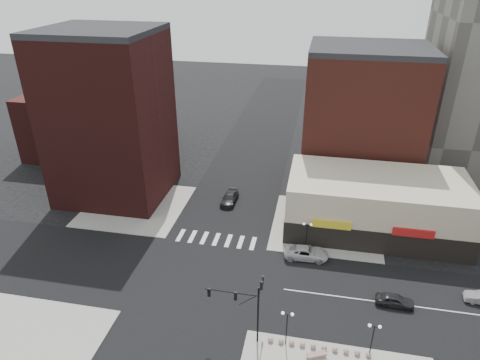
# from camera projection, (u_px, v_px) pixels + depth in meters

# --- Properties ---
(ground) EXTENTS (240.00, 240.00, 0.00)m
(ground) POSITION_uv_depth(u_px,v_px,m) (201.00, 278.00, 51.28)
(ground) COLOR black
(ground) RESTS_ON ground
(road_ew) EXTENTS (200.00, 14.00, 0.02)m
(road_ew) POSITION_uv_depth(u_px,v_px,m) (201.00, 278.00, 51.27)
(road_ew) COLOR black
(road_ew) RESTS_ON ground
(road_ns) EXTENTS (14.00, 200.00, 0.02)m
(road_ns) POSITION_uv_depth(u_px,v_px,m) (201.00, 278.00, 51.27)
(road_ns) COLOR black
(road_ns) RESTS_ON ground
(sidewalk_nw) EXTENTS (15.00, 15.00, 0.12)m
(sidewalk_nw) POSITION_uv_depth(u_px,v_px,m) (136.00, 206.00, 66.40)
(sidewalk_nw) COLOR gray
(sidewalk_nw) RESTS_ON ground
(sidewalk_ne) EXTENTS (15.00, 15.00, 0.12)m
(sidewalk_ne) POSITION_uv_depth(u_px,v_px,m) (325.00, 225.00, 61.42)
(sidewalk_ne) COLOR gray
(sidewalk_ne) RESTS_ON ground
(sidewalk_sw) EXTENTS (15.00, 15.00, 0.12)m
(sidewalk_sw) POSITION_uv_depth(u_px,v_px,m) (14.00, 356.00, 41.08)
(sidewalk_sw) COLOR gray
(sidewalk_sw) RESTS_ON ground
(building_nw) EXTENTS (16.00, 15.00, 25.00)m
(building_nw) POSITION_uv_depth(u_px,v_px,m) (110.00, 119.00, 64.99)
(building_nw) COLOR #381312
(building_nw) RESTS_ON ground
(building_nw_low) EXTENTS (20.00, 18.00, 12.00)m
(building_nw_low) POSITION_uv_depth(u_px,v_px,m) (89.00, 121.00, 83.72)
(building_nw_low) COLOR #381312
(building_nw_low) RESTS_ON ground
(building_ne_midrise) EXTENTS (18.00, 15.00, 22.00)m
(building_ne_midrise) POSITION_uv_depth(u_px,v_px,m) (362.00, 121.00, 68.76)
(building_ne_midrise) COLOR maroon
(building_ne_midrise) RESTS_ON ground
(building_ne_row) EXTENTS (24.20, 12.20, 8.00)m
(building_ne_row) POSITION_uv_depth(u_px,v_px,m) (375.00, 209.00, 59.26)
(building_ne_row) COLOR beige
(building_ne_row) RESTS_ON ground
(traffic_signal) EXTENTS (5.59, 3.09, 7.77)m
(traffic_signal) POSITION_uv_depth(u_px,v_px,m) (249.00, 300.00, 40.93)
(traffic_signal) COLOR black
(traffic_signal) RESTS_ON ground
(street_lamp_se_a) EXTENTS (1.22, 0.32, 4.16)m
(street_lamp_se_a) POSITION_uv_depth(u_px,v_px,m) (287.00, 320.00, 40.90)
(street_lamp_se_a) COLOR black
(street_lamp_se_a) RESTS_ON sidewalk_se
(street_lamp_se_b) EXTENTS (1.22, 0.32, 4.16)m
(street_lamp_se_b) POSITION_uv_depth(u_px,v_px,m) (374.00, 333.00, 39.53)
(street_lamp_se_b) COLOR black
(street_lamp_se_b) RESTS_ON sidewalk_se
(street_lamp_ne) EXTENTS (1.22, 0.32, 4.16)m
(street_lamp_ne) POSITION_uv_depth(u_px,v_px,m) (307.00, 230.00, 54.70)
(street_lamp_ne) COLOR black
(street_lamp_ne) RESTS_ON sidewalk_ne
(bollard_row) EXTENTS (9.99, 0.54, 0.54)m
(bollard_row) POSITION_uv_depth(u_px,v_px,m) (319.00, 347.00, 41.67)
(bollard_row) COLOR gray
(bollard_row) RESTS_ON sidewalk_se
(white_suv) EXTENTS (5.73, 2.86, 1.56)m
(white_suv) POSITION_uv_depth(u_px,v_px,m) (306.00, 253.00, 54.51)
(white_suv) COLOR silver
(white_suv) RESTS_ON ground
(dark_sedan_east) EXTENTS (4.19, 1.85, 1.40)m
(dark_sedan_east) POSITION_uv_depth(u_px,v_px,m) (395.00, 300.00, 46.97)
(dark_sedan_east) COLOR black
(dark_sedan_east) RESTS_ON ground
(dark_sedan_north) EXTENTS (2.32, 5.28, 1.51)m
(dark_sedan_north) POSITION_uv_depth(u_px,v_px,m) (230.00, 198.00, 67.11)
(dark_sedan_north) COLOR black
(dark_sedan_north) RESTS_ON ground
(stone_bench) EXTENTS (2.00, 1.35, 0.45)m
(stone_bench) POSITION_uv_depth(u_px,v_px,m) (317.00, 355.00, 40.84)
(stone_bench) COLOR gray
(stone_bench) RESTS_ON sidewalk_se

